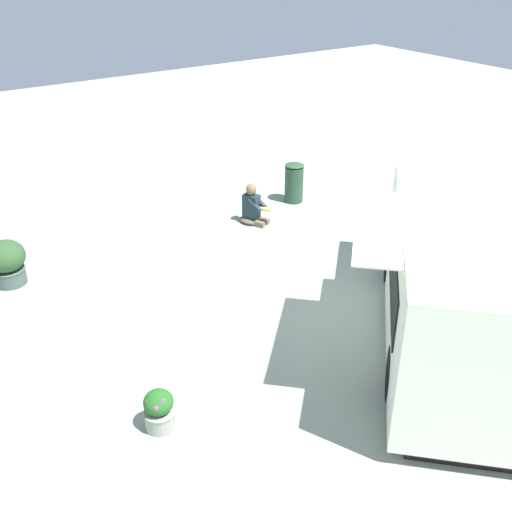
# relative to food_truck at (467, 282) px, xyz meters

# --- Properties ---
(ground_plane) EXTENTS (40.00, 40.00, 0.00)m
(ground_plane) POSITION_rel_food_truck_xyz_m (0.90, -1.27, -1.10)
(ground_plane) COLOR #98A594
(food_truck) EXTENTS (5.37, 5.38, 2.27)m
(food_truck) POSITION_rel_food_truck_xyz_m (0.00, 0.00, 0.00)
(food_truck) COLOR white
(food_truck) RESTS_ON ground_plane
(person_customer) EXTENTS (0.61, 0.76, 0.89)m
(person_customer) POSITION_rel_food_truck_xyz_m (0.11, -5.40, -0.75)
(person_customer) COLOR #695C49
(person_customer) RESTS_ON ground_plane
(planter_flowering_near) EXTENTS (0.68, 0.68, 0.84)m
(planter_flowering_near) POSITION_rel_food_truck_xyz_m (5.15, -5.73, -0.66)
(planter_flowering_near) COLOR #44534E
(planter_flowering_near) RESTS_ON ground_plane
(planter_flowering_far) EXTENTS (0.41, 0.41, 0.57)m
(planter_flowering_far) POSITION_rel_food_truck_xyz_m (4.54, -0.97, -0.82)
(planter_flowering_far) COLOR #97988E
(planter_flowering_far) RESTS_ON ground_plane
(trash_bin) EXTENTS (0.44, 0.44, 0.93)m
(trash_bin) POSITION_rel_food_truck_xyz_m (-1.36, -5.85, -0.63)
(trash_bin) COLOR #254530
(trash_bin) RESTS_ON ground_plane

